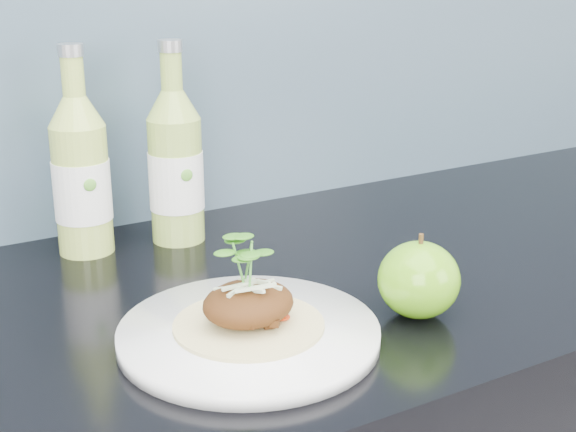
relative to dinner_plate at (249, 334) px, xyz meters
name	(u,v)px	position (x,y,z in m)	size (l,w,h in m)	color
dinner_plate	(249,334)	(0.00, 0.00, 0.00)	(0.28, 0.28, 0.02)	white
pork_taco	(248,300)	(0.00, 0.00, 0.04)	(0.15, 0.15, 0.10)	tan
green_apple	(419,280)	(0.18, -0.04, 0.03)	(0.10, 0.10, 0.09)	#459710
cider_bottle_left	(81,176)	(-0.06, 0.33, 0.09)	(0.09, 0.09, 0.26)	#A8C251
cider_bottle_right	(176,167)	(0.06, 0.31, 0.09)	(0.08, 0.08, 0.26)	#95B44B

